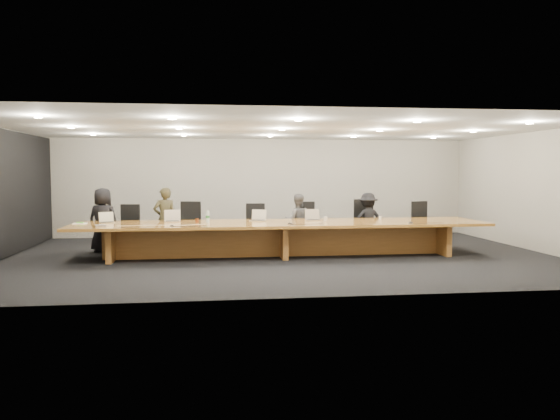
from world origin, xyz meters
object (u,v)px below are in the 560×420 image
Objects in this scene: chair_far_left at (127,227)px; person_c at (298,221)px; conference_table at (282,233)px; av_box at (101,226)px; laptop_b at (172,216)px; paper_cup_near at (326,219)px; paper_cup_far at (380,218)px; chair_mid_left at (255,226)px; chair_left at (189,225)px; amber_mug at (197,220)px; mic_right at (411,222)px; person_d at (368,220)px; water_bottle at (208,217)px; person_a at (103,220)px; laptop_d at (313,215)px; mic_left at (172,226)px; chair_mid_right at (308,224)px; mic_center at (290,223)px; chair_far_right at (425,223)px; chair_right at (366,222)px; person_b at (165,219)px; laptop_c at (258,215)px; laptop_a at (107,217)px.

chair_far_left is 4.07m from person_c.
av_box is (-3.78, -0.41, 0.25)m from conference_table.
paper_cup_near is at bearing -7.57° from laptop_b.
laptop_b is 4.75m from paper_cup_far.
chair_mid_left reaches higher than conference_table.
chair_left is 1.08m from amber_mug.
laptop_b is 2.80× the size of mic_right.
person_d is 4.05m from water_bottle.
person_a is 4.26× the size of laptop_b.
chair_mid_left reaches higher than paper_cup_near.
laptop_d is 3.26× the size of mic_left.
person_c is at bearing 154.47° from paper_cup_far.
chair_mid_right is 8.91× the size of mic_center.
chair_far_right is at bearing 11.35° from chair_left.
person_b reaches higher than chair_right.
laptop_c is at bearing -2.37° from chair_far_left.
conference_table is at bearing -171.35° from paper_cup_far.
chair_right is at bearing -95.67° from person_d.
person_c reaches higher than paper_cup_near.
person_b is (-3.46, -0.07, 0.18)m from chair_mid_right.
person_c is 0.98× the size of person_d.
mic_right is (0.45, -1.69, 0.09)m from person_d.
laptop_b is at bearing -170.18° from chair_right.
av_box is at bearing -173.85° from conference_table.
chair_mid_right is 2.92m from amber_mug.
chair_right is 13.21× the size of amber_mug.
av_box is at bearing -162.62° from amber_mug.
mic_left is at bearing -166.99° from paper_cup_near.
paper_cup_far is at bearing 160.33° from person_c.
mic_right is (6.26, -1.86, 0.21)m from chair_far_left.
person_b reaches higher than laptop_d.
person_c is (-3.24, 0.04, 0.09)m from chair_far_right.
person_a reaches higher than chair_far_right.
chair_mid_right is 1.00× the size of chair_far_right.
person_c is 2.82m from mic_right.
chair_left is 13.00× the size of amber_mug.
chair_right is 4.72× the size of water_bottle.
laptop_a is at bearing -172.11° from chair_right.
person_a is at bearing -171.39° from chair_mid_left.
chair_far_right is at bearing 9.89° from amber_mug.
av_box is at bearing -172.70° from paper_cup_near.
chair_far_left is at bearing 121.79° from mic_left.
chair_mid_right is 1.81m from paper_cup_far.
conference_table is at bearing 25.17° from person_d.
laptop_a is (-0.27, -0.96, 0.32)m from chair_far_left.
chair_mid_right is 11.05× the size of mic_left.
laptop_d is 1.05m from mic_center.
chair_right is 3.86× the size of laptop_a.
person_b is 11.67× the size of mic_center.
paper_cup_near is at bearing -89.04° from chair_mid_right.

